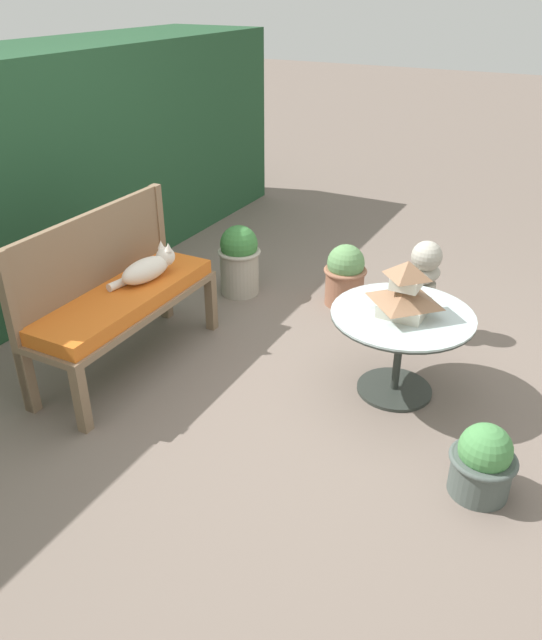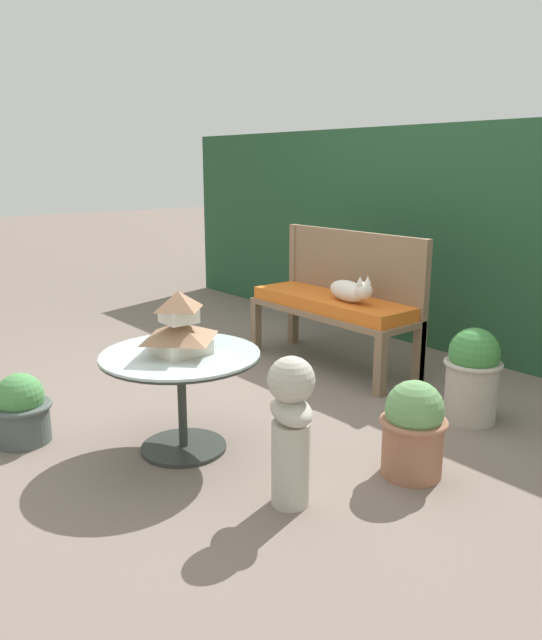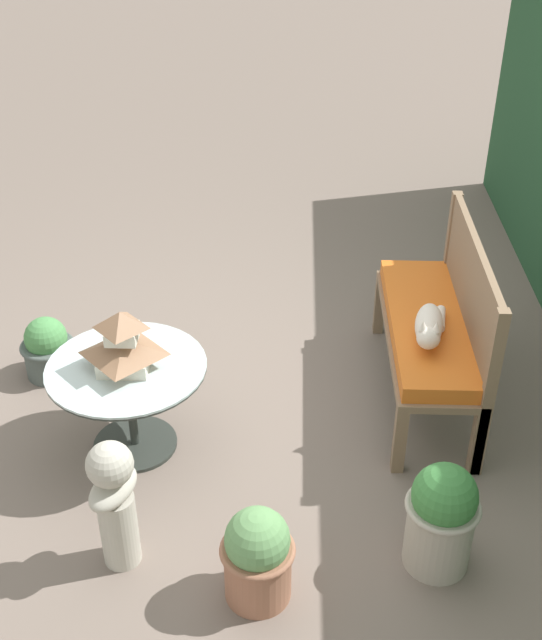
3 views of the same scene
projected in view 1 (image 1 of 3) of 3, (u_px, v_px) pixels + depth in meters
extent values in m
plane|color=#75665B|center=(291.00, 389.00, 3.64)|extent=(30.00, 30.00, 0.00)
cube|color=#7F664C|center=(81.00, 400.00, 3.22)|extent=(0.06, 0.06, 0.38)
cube|color=#7F664C|center=(211.00, 303.00, 4.18)|extent=(0.06, 0.06, 0.38)
cube|color=#7F664C|center=(28.00, 381.00, 3.37)|extent=(0.06, 0.06, 0.38)
cube|color=#7F664C|center=(165.00, 292.00, 4.33)|extent=(0.06, 0.06, 0.38)
cube|color=#7F664C|center=(126.00, 307.00, 3.67)|extent=(1.30, 0.44, 0.04)
cube|color=orange|center=(124.00, 298.00, 3.64)|extent=(1.25, 0.40, 0.09)
cube|color=#7F664C|center=(16.00, 336.00, 3.24)|extent=(0.06, 0.06, 0.95)
cube|color=#7F664C|center=(161.00, 254.00, 4.20)|extent=(0.06, 0.06, 0.95)
cube|color=#7F664C|center=(92.00, 250.00, 3.60)|extent=(1.25, 0.04, 0.44)
ellipsoid|color=silver|center=(146.00, 270.00, 3.72)|extent=(0.37, 0.20, 0.14)
sphere|color=silver|center=(166.00, 256.00, 3.82)|extent=(0.12, 0.12, 0.12)
cone|color=silver|center=(161.00, 245.00, 3.80)|extent=(0.04, 0.04, 0.05)
cone|color=silver|center=(168.00, 247.00, 3.77)|extent=(0.04, 0.04, 0.05)
cylinder|color=silver|center=(122.00, 282.00, 3.67)|extent=(0.20, 0.08, 0.05)
cylinder|color=#2D332D|center=(394.00, 389.00, 3.62)|extent=(0.43, 0.43, 0.02)
cylinder|color=#2D332D|center=(398.00, 354.00, 3.50)|extent=(0.04, 0.04, 0.50)
cylinder|color=silver|center=(403.00, 314.00, 3.38)|extent=(0.78, 0.78, 0.01)
torus|color=#2D332D|center=(402.00, 316.00, 3.39)|extent=(0.78, 0.78, 0.02)
cube|color=silver|center=(403.00, 307.00, 3.36)|extent=(0.24, 0.24, 0.07)
pyramid|color=#936B4C|center=(405.00, 295.00, 3.32)|extent=(0.32, 0.32, 0.08)
cube|color=silver|center=(406.00, 282.00, 3.29)|extent=(0.15, 0.15, 0.07)
pyramid|color=#936B4C|center=(408.00, 269.00, 3.25)|extent=(0.20, 0.20, 0.09)
cylinder|color=#B7B2A3|center=(420.00, 308.00, 4.13)|extent=(0.16, 0.16, 0.37)
ellipsoid|color=#B7B2A3|center=(424.00, 275.00, 4.02)|extent=(0.31, 0.25, 0.11)
sphere|color=#B7B2A3|center=(427.00, 256.00, 3.96)|extent=(0.20, 0.20, 0.20)
cylinder|color=#ADA393|center=(240.00, 272.00, 4.67)|extent=(0.29, 0.29, 0.34)
torus|color=#ADA393|center=(239.00, 252.00, 4.60)|extent=(0.32, 0.32, 0.03)
sphere|color=#3D7F3D|center=(239.00, 244.00, 4.57)|extent=(0.28, 0.28, 0.28)
cylinder|color=#4C5651|center=(480.00, 474.00, 2.86)|extent=(0.28, 0.28, 0.21)
torus|color=#4C5651|center=(483.00, 459.00, 2.82)|extent=(0.31, 0.31, 0.03)
sphere|color=#4C8E4C|center=(485.00, 449.00, 2.79)|extent=(0.24, 0.24, 0.24)
cylinder|color=#9E664C|center=(344.00, 286.00, 4.53)|extent=(0.28, 0.28, 0.28)
torus|color=#9E664C|center=(345.00, 271.00, 4.47)|extent=(0.31, 0.31, 0.03)
sphere|color=#66995B|center=(346.00, 263.00, 4.44)|extent=(0.27, 0.27, 0.27)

